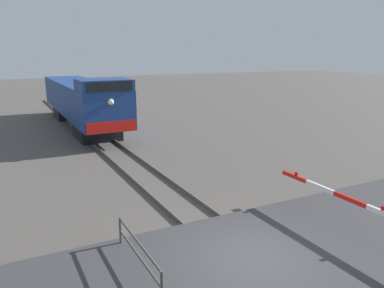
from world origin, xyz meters
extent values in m
plane|color=#514C47|center=(0.00, 0.00, 0.00)|extent=(160.00, 160.00, 0.00)
cube|color=#59544C|center=(-0.72, 0.00, 0.07)|extent=(0.08, 80.00, 0.15)
cube|color=#59544C|center=(0.72, 0.00, 0.07)|extent=(0.08, 80.00, 0.15)
cube|color=#38383A|center=(0.00, 0.00, 0.08)|extent=(36.00, 5.55, 0.15)
cube|color=black|center=(0.00, 17.36, 0.53)|extent=(2.61, 3.20, 1.05)
cube|color=black|center=(0.00, 26.37, 0.53)|extent=(2.61, 3.20, 1.05)
cube|color=navy|center=(0.00, 21.87, 2.21)|extent=(3.07, 16.37, 2.32)
cube|color=navy|center=(0.00, 14.94, 3.71)|extent=(3.01, 2.51, 0.67)
cube|color=black|center=(0.00, 13.65, 3.71)|extent=(2.61, 0.06, 0.54)
cube|color=red|center=(0.00, 13.64, 1.40)|extent=(2.92, 0.08, 0.64)
sphere|color=#F2EACC|center=(0.00, 13.63, 2.85)|extent=(0.36, 0.36, 0.36)
cube|color=red|center=(3.70, 0.06, 1.15)|extent=(0.10, 1.25, 0.14)
cube|color=white|center=(3.70, 1.31, 1.15)|extent=(0.10, 1.25, 0.14)
cube|color=red|center=(3.70, 2.55, 1.15)|extent=(0.10, 1.25, 0.14)
sphere|color=red|center=(3.70, -1.08, 1.29)|extent=(0.14, 0.14, 0.14)
sphere|color=red|center=(3.70, 2.48, 1.29)|extent=(0.14, 0.14, 0.14)
cylinder|color=#4C4742|center=(-2.95, 2.48, 0.47)|extent=(0.08, 0.08, 0.95)
cylinder|color=#4C4742|center=(-2.95, 0.92, 0.91)|extent=(0.06, 3.11, 0.06)
cylinder|color=#4C4742|center=(-2.95, 0.92, 0.52)|extent=(0.06, 3.11, 0.06)
camera|label=1|loc=(-5.78, -7.56, 5.65)|focal=35.70mm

